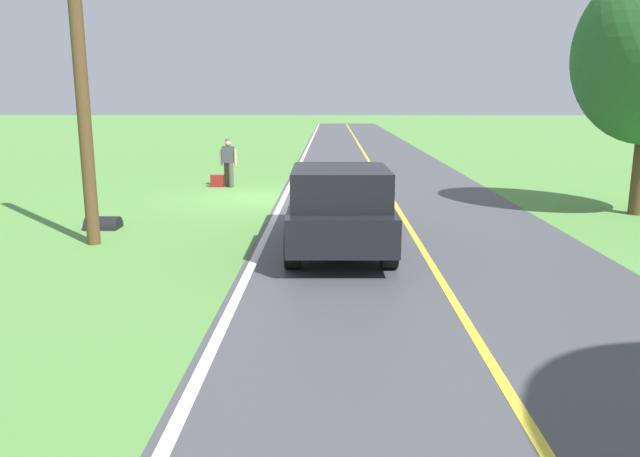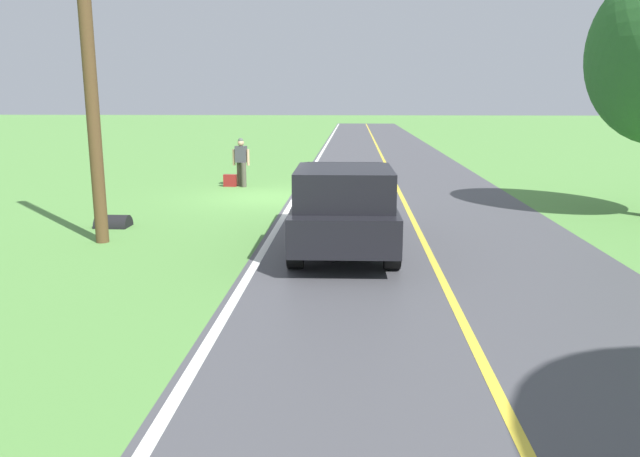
{
  "view_description": "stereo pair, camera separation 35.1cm",
  "coord_description": "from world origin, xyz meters",
  "px_view_note": "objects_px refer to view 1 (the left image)",
  "views": [
    {
      "loc": [
        -2.36,
        19.24,
        3.12
      ],
      "look_at": [
        -2.19,
        9.63,
        1.06
      ],
      "focal_mm": 34.04,
      "sensor_mm": 36.0,
      "label": 1
    },
    {
      "loc": [
        -2.71,
        19.23,
        3.12
      ],
      "look_at": [
        -2.19,
        9.63,
        1.06
      ],
      "focal_mm": 34.04,
      "sensor_mm": 36.0,
      "label": 2
    }
  ],
  "objects_px": {
    "utility_pole_roadside": "(78,47)",
    "pickup_truck_passing": "(339,204)",
    "hitchhiker_walking": "(229,160)",
    "suitcase_carried": "(217,181)"
  },
  "relations": [
    {
      "from": "suitcase_carried",
      "to": "utility_pole_roadside",
      "type": "bearing_deg",
      "value": -3.55
    },
    {
      "from": "hitchhiker_walking",
      "to": "utility_pole_roadside",
      "type": "relative_size",
      "value": 0.21
    },
    {
      "from": "hitchhiker_walking",
      "to": "utility_pole_roadside",
      "type": "bearing_deg",
      "value": 80.28
    },
    {
      "from": "suitcase_carried",
      "to": "pickup_truck_passing",
      "type": "bearing_deg",
      "value": 28.38
    },
    {
      "from": "utility_pole_roadside",
      "to": "suitcase_carried",
      "type": "bearing_deg",
      "value": -97.08
    },
    {
      "from": "hitchhiker_walking",
      "to": "suitcase_carried",
      "type": "xyz_separation_m",
      "value": [
        0.42,
        0.05,
        -0.76
      ]
    },
    {
      "from": "hitchhiker_walking",
      "to": "utility_pole_roadside",
      "type": "distance_m",
      "value": 9.53
    },
    {
      "from": "suitcase_carried",
      "to": "pickup_truck_passing",
      "type": "distance_m",
      "value": 10.17
    },
    {
      "from": "hitchhiker_walking",
      "to": "utility_pole_roadside",
      "type": "xyz_separation_m",
      "value": [
        1.52,
        8.86,
        3.18
      ]
    },
    {
      "from": "utility_pole_roadside",
      "to": "pickup_truck_passing",
      "type": "bearing_deg",
      "value": 175.72
    }
  ]
}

